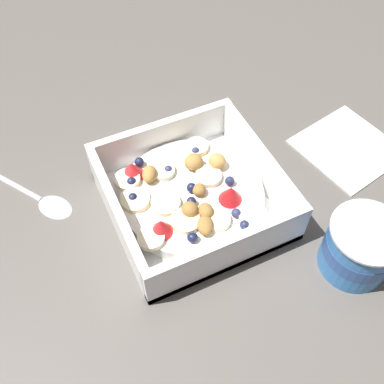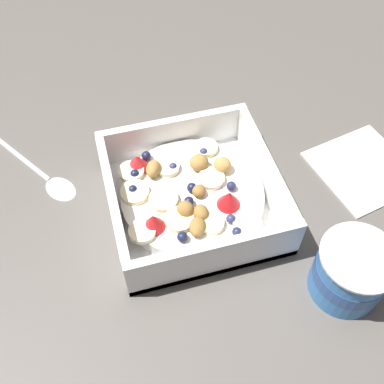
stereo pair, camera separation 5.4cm
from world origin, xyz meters
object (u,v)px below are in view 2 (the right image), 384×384
Objects in this scene: spoon at (47,177)px; yogurt_cup at (351,272)px; fruit_bowl at (191,197)px; folded_napkin at (364,168)px.

spoon is 1.89× the size of yogurt_cup.
yogurt_cup is at bearing 131.66° from fruit_bowl.
fruit_bowl reaches higher than folded_napkin.
fruit_bowl is at bearing 151.22° from spoon.
spoon is 0.42m from folded_napkin.
folded_napkin is (-0.24, 0.00, -0.02)m from fruit_bowl.
yogurt_cup is 0.68× the size of folded_napkin.
yogurt_cup reaches higher than spoon.
yogurt_cup is (-0.13, 0.15, 0.01)m from fruit_bowl.
folded_napkin is (-0.41, 0.10, -0.00)m from spoon.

